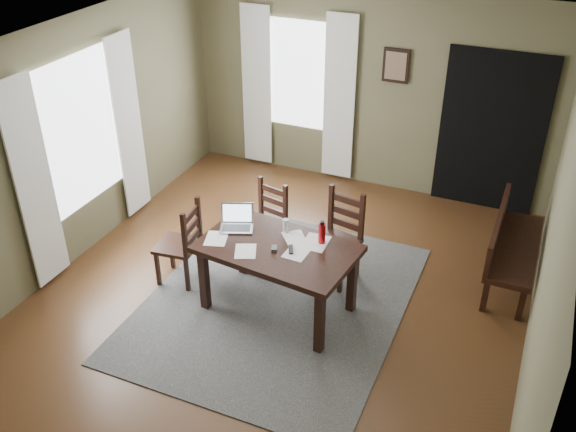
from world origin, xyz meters
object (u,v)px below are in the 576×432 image
at_px(dining_table, 278,254).
at_px(chair_back_left, 266,223).
at_px(chair_end, 182,244).
at_px(bench, 508,242).
at_px(chair_back_right, 338,238).
at_px(water_bottle, 322,233).
at_px(laptop, 237,221).

xyz_separation_m(dining_table, chair_back_left, (-0.51, 0.82, -0.22)).
bearing_deg(dining_table, chair_back_left, 128.63).
relative_size(chair_end, chair_back_left, 1.04).
bearing_deg(bench, chair_back_right, 111.27).
bearing_deg(bench, chair_back_left, 103.57).
relative_size(chair_back_left, water_bottle, 3.78).
height_order(dining_table, bench, bench).
relative_size(laptop, water_bottle, 1.67).
relative_size(chair_end, water_bottle, 3.94).
relative_size(chair_back_right, laptop, 2.49).
bearing_deg(chair_end, water_bottle, 90.67).
bearing_deg(laptop, chair_end, 170.62).
xyz_separation_m(chair_back_right, bench, (1.71, 0.67, -0.01)).
bearing_deg(water_bottle, chair_back_right, 90.47).
relative_size(chair_back_left, chair_back_right, 0.91).
bearing_deg(chair_end, laptop, 96.04).
distance_m(chair_back_left, chair_back_right, 0.89).
bearing_deg(chair_back_left, water_bottle, -20.55).
distance_m(chair_back_right, bench, 1.84).
distance_m(dining_table, bench, 2.55).
bearing_deg(chair_back_right, water_bottle, -77.75).
height_order(chair_back_left, chair_back_right, chair_back_right).
relative_size(chair_end, bench, 0.66).
distance_m(dining_table, laptop, 0.60).
relative_size(bench, laptop, 3.56).
bearing_deg(chair_back_left, dining_table, -45.20).
xyz_separation_m(chair_back_left, bench, (2.60, 0.63, 0.03)).
distance_m(chair_end, chair_back_left, 1.01).
height_order(dining_table, water_bottle, water_bottle).
bearing_deg(laptop, bench, 3.93).
bearing_deg(bench, chair_end, 113.38).
height_order(chair_back_right, bench, chair_back_right).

